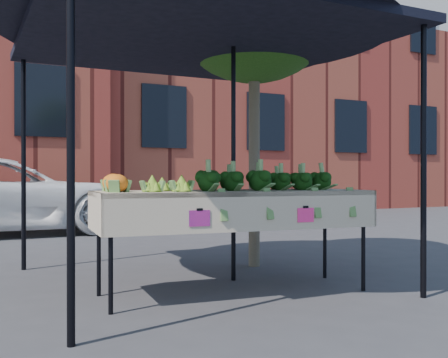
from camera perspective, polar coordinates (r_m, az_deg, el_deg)
The scene contains 9 objects.
ground at distance 4.82m, azimuth -0.50°, elevation -11.99°, with size 90.00×90.00×0.00m, color #323234.
table at distance 4.64m, azimuth 1.09°, elevation -6.81°, with size 2.46×1.01×0.90m.
canopy at distance 5.12m, azimuth -2.88°, elevation 4.16°, with size 3.16×3.16×2.74m, color black, non-canonical shape.
broccoli_heap at distance 4.76m, azimuth 3.90°, elevation 0.19°, with size 1.35×0.55×0.23m, color black.
romanesco_cluster at distance 4.33m, azimuth -6.66°, elevation -0.18°, with size 0.41×0.45×0.18m, color #8DA634.
cauliflower_pair at distance 4.30m, azimuth -11.67°, elevation -0.30°, with size 0.21×0.41×0.16m, color orange.
vehicle at distance 10.21m, azimuth -22.74°, elevation 8.12°, with size 2.23×1.35×4.84m, color white.
street_tree at distance 6.08m, azimuth 3.28°, elevation 8.03°, with size 1.87×1.87×3.69m, color #1E4C14, non-canonical shape.
building_right at distance 19.30m, azimuth 2.26°, elevation 9.91°, with size 12.00×8.00×8.50m, color maroon.
Camera 1 is at (-2.03, -4.24, 1.02)m, focal length 42.30 mm.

